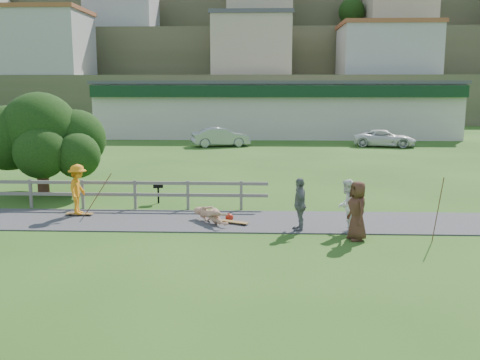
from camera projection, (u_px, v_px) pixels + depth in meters
The scene contains 20 objects.
ground at pixel (174, 233), 16.87m from camera, with size 260.00×260.00×0.00m, color #285117.
path at pixel (181, 221), 18.35m from camera, with size 34.00×3.00×0.04m, color #353538.
fence at pixel (66, 190), 20.18m from camera, with size 15.05×0.10×1.10m.
strip_mall at pixel (275, 108), 50.67m from camera, with size 32.50×10.75×5.10m.
hillside at pixel (248, 36), 104.29m from camera, with size 220.00×67.00×47.50m.
skater_rider at pixel (78, 192), 18.87m from camera, with size 1.14×0.66×1.77m, color orange.
skater_fallen at pixel (211, 215), 17.93m from camera, with size 1.69×0.40×0.62m, color tan.
spectator_a at pixel (347, 206), 16.91m from camera, with size 0.82×0.64×1.68m, color white.
spectator_b at pixel (300, 205), 16.96m from camera, with size 1.01×0.42×1.72m, color slate.
spectator_c at pixel (357, 211), 15.96m from camera, with size 0.88×0.57×1.79m, color #502C20.
car_silver at pixel (220, 137), 41.34m from camera, with size 1.56×4.47×1.47m, color #9C9FA4.
car_white at pixel (385, 138), 41.26m from camera, with size 2.15×4.67×1.30m, color white.
tree at pixel (41, 147), 22.68m from camera, with size 5.20×5.20×4.03m, color black, non-canonical shape.
bbq at pixel (158, 193), 21.12m from camera, with size 0.39×0.29×0.84m, color black, non-canonical shape.
longboard_rider at pixel (79, 215), 19.02m from camera, with size 0.96×0.24×0.11m, color brown, non-canonical shape.
longboard_fallen at pixel (234, 223), 17.85m from camera, with size 0.98×0.24×0.11m, color brown, non-canonical shape.
helmet at pixel (229, 217), 18.28m from camera, with size 0.28×0.28×0.28m, color #AC2111.
pole_rider at pixel (98, 190), 19.24m from camera, with size 0.03×0.03×1.80m, color brown.
pole_spec_left at pixel (358, 211), 16.05m from camera, with size 0.03×0.03×1.72m, color brown.
pole_spec_right at pixel (438, 210), 15.67m from camera, with size 0.03×0.03×1.97m, color brown.
Camera 1 is at (2.74, -16.24, 4.54)m, focal length 40.00 mm.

